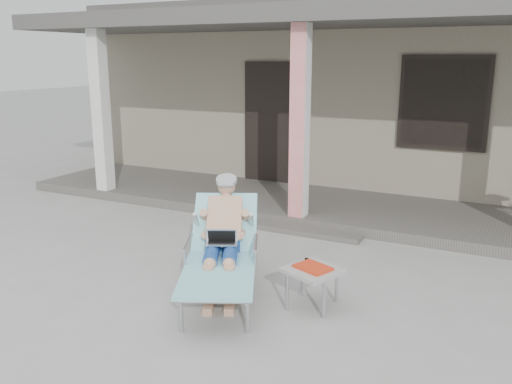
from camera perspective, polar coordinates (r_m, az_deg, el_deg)
The scene contains 7 objects.
ground at distance 5.91m, azimuth -3.56°, elevation -9.18°, with size 60.00×60.00×0.00m, color #9E9E99.
house at distance 11.54m, azimuth 12.89°, elevation 10.41°, with size 10.40×5.40×3.30m.
porch_deck at distance 8.47m, azimuth 6.60°, elevation -1.48°, with size 10.00×2.00×0.15m, color #605B56.
porch_overhang at distance 8.13m, azimuth 7.02°, elevation 17.19°, with size 10.00×2.30×2.85m.
porch_step at distance 7.46m, azimuth 3.56°, elevation -3.88°, with size 2.00×0.30×0.07m, color #605B56.
lounger at distance 5.39m, azimuth -3.61°, elevation -3.40°, with size 1.34×1.84×1.16m.
side_table at distance 5.20m, azimuth 6.00°, elevation -8.42°, with size 0.60×0.60×0.41m.
Camera 1 is at (2.74, -4.69, 2.33)m, focal length 38.00 mm.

